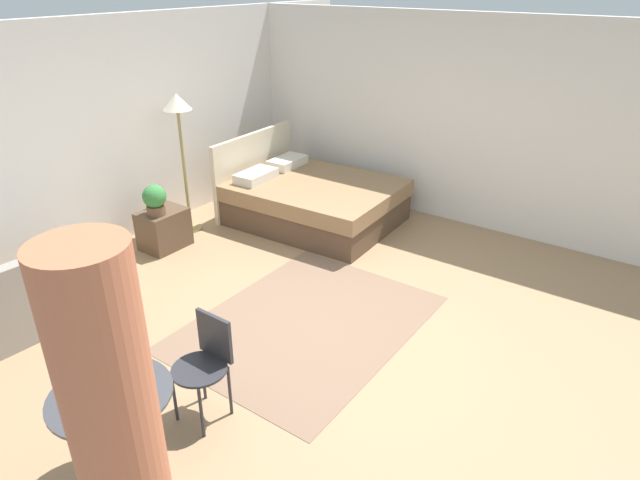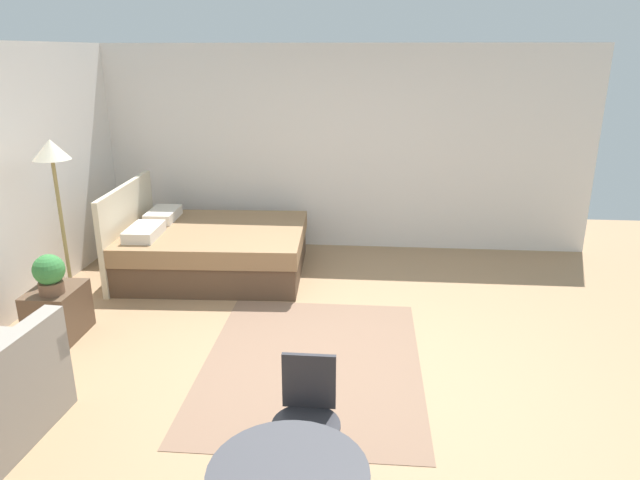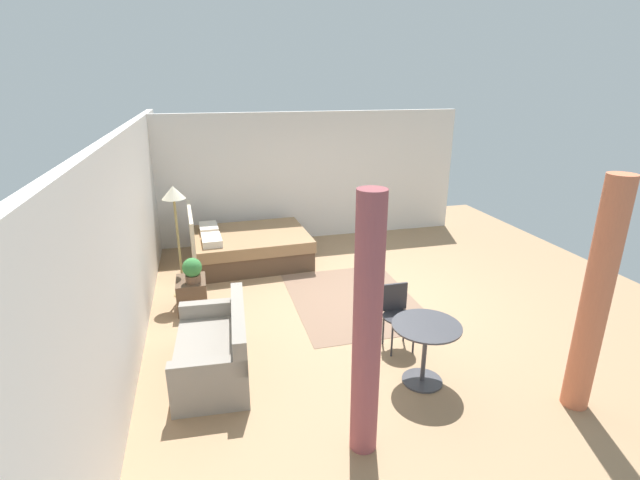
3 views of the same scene
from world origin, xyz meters
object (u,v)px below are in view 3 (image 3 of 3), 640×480
(bed, at_px, (247,247))
(nightstand, at_px, (192,294))
(balcony_table, at_px, (425,342))
(floor_lamp, at_px, (174,204))
(potted_plant, at_px, (192,270))
(couch, at_px, (216,352))
(cafe_chair_near_window, at_px, (397,310))

(bed, height_order, nightstand, bed)
(balcony_table, bearing_deg, floor_lamp, 41.48)
(potted_plant, bearing_deg, balcony_table, -133.73)
(couch, bearing_deg, balcony_table, -108.56)
(couch, height_order, balcony_table, couch)
(bed, height_order, couch, bed)
(bed, bearing_deg, cafe_chair_near_window, -155.69)
(cafe_chair_near_window, bearing_deg, couch, 90.70)
(balcony_table, bearing_deg, potted_plant, 46.27)
(nightstand, distance_m, potted_plant, 0.44)
(nightstand, bearing_deg, potted_plant, -158.12)
(balcony_table, xyz_separation_m, cafe_chair_near_window, (0.76, -0.01, -0.00))
(balcony_table, bearing_deg, bed, 20.08)
(nightstand, bearing_deg, couch, -171.09)
(balcony_table, bearing_deg, couch, 71.44)
(bed, xyz_separation_m, balcony_table, (-4.07, -1.49, 0.20))
(bed, distance_m, floor_lamp, 1.96)
(couch, relative_size, nightstand, 2.79)
(bed, relative_size, balcony_table, 2.86)
(bed, bearing_deg, balcony_table, -159.92)
(potted_plant, distance_m, balcony_table, 3.35)
(couch, xyz_separation_m, balcony_table, (-0.74, -2.20, 0.22))
(couch, distance_m, balcony_table, 2.33)
(nightstand, distance_m, cafe_chair_near_window, 2.98)
(couch, height_order, cafe_chair_near_window, cafe_chair_near_window)
(nightstand, xyz_separation_m, cafe_chair_near_window, (-1.65, -2.47, 0.26))
(floor_lamp, bearing_deg, nightstand, -164.91)
(potted_plant, height_order, cafe_chair_near_window, potted_plant)
(balcony_table, bearing_deg, cafe_chair_near_window, -0.38)
(potted_plant, relative_size, balcony_table, 0.49)
(potted_plant, bearing_deg, cafe_chair_near_window, -122.59)
(couch, xyz_separation_m, potted_plant, (1.58, 0.22, 0.38))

